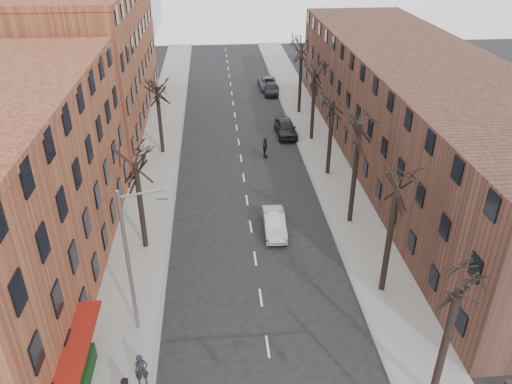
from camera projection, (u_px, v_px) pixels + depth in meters
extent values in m
cube|color=gray|center=(160.00, 148.00, 50.06)|extent=(4.00, 90.00, 0.15)
cube|color=gray|center=(317.00, 142.00, 51.27)|extent=(4.00, 90.00, 0.15)
cube|color=brown|center=(86.00, 58.00, 53.88)|extent=(12.00, 28.00, 14.00)
cube|color=#523126|center=(418.00, 111.00, 45.12)|extent=(12.00, 50.00, 10.00)
cylinder|color=slate|center=(129.00, 265.00, 26.23)|extent=(0.20, 0.20, 9.00)
cylinder|color=slate|center=(141.00, 193.00, 24.21)|extent=(2.39, 0.12, 0.46)
cube|color=slate|center=(162.00, 198.00, 24.44)|extent=(0.50, 0.22, 0.14)
imported|color=#A3A5AA|center=(274.00, 223.00, 36.75)|extent=(1.61, 4.39, 1.43)
imported|color=black|center=(286.00, 128.00, 52.75)|extent=(2.18, 5.06, 1.70)
imported|color=black|center=(271.00, 89.00, 65.03)|extent=(2.08, 4.59, 1.30)
imported|color=#54565B|center=(268.00, 83.00, 66.94)|extent=(2.50, 5.19, 1.43)
imported|color=black|center=(142.00, 370.00, 24.50)|extent=(0.78, 0.62, 1.87)
imported|color=black|center=(265.00, 148.00, 47.92)|extent=(0.89, 1.24, 1.95)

